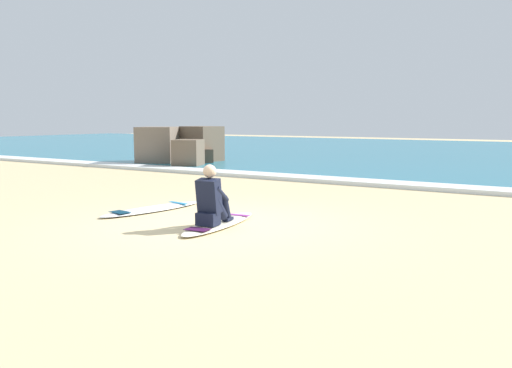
{
  "coord_description": "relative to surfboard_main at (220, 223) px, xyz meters",
  "views": [
    {
      "loc": [
        5.1,
        -6.82,
        1.73
      ],
      "look_at": [
        0.06,
        1.19,
        0.55
      ],
      "focal_mm": 36.91,
      "sensor_mm": 36.0,
      "label": 1
    }
  ],
  "objects": [
    {
      "name": "ground_plane",
      "position": [
        -0.11,
        0.01,
        -0.04
      ],
      "size": [
        80.0,
        80.0,
        0.0
      ],
      "primitive_type": "plane",
      "color": "#CCB584"
    },
    {
      "name": "sea",
      "position": [
        -0.11,
        20.11,
        0.01
      ],
      "size": [
        80.0,
        28.0,
        0.1
      ],
      "primitive_type": "cube",
      "color": "teal",
      "rests_on": "ground"
    },
    {
      "name": "breaking_foam",
      "position": [
        -0.11,
        6.41,
        0.02
      ],
      "size": [
        80.0,
        0.9,
        0.11
      ],
      "primitive_type": "cube",
      "color": "white",
      "rests_on": "ground"
    },
    {
      "name": "surfboard_main",
      "position": [
        0.0,
        0.0,
        0.0
      ],
      "size": [
        0.81,
        2.25,
        0.08
      ],
      "color": "#EFE5C6",
      "rests_on": "ground"
    },
    {
      "name": "surfer_seated",
      "position": [
        0.03,
        -0.26,
        0.4
      ],
      "size": [
        0.44,
        0.74,
        0.95
      ],
      "color": "black",
      "rests_on": "surfboard_main"
    },
    {
      "name": "surfboard_spare_near",
      "position": [
        -1.89,
        0.44,
        -0.0
      ],
      "size": [
        0.85,
        2.33,
        0.08
      ],
      "color": "silver",
      "rests_on": "ground"
    },
    {
      "name": "rock_outcrop_distant",
      "position": [
        -8.02,
        8.45,
        0.62
      ],
      "size": [
        3.41,
        3.09,
        1.43
      ],
      "color": "brown",
      "rests_on": "ground"
    }
  ]
}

